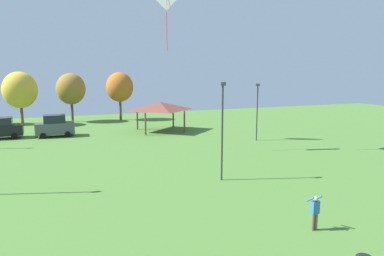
# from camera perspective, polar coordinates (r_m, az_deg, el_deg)

# --- Properties ---
(person_standing_near_foreground) EXTENTS (0.52, 0.48, 1.66)m
(person_standing_near_foreground) POSITION_cam_1_polar(r_m,az_deg,el_deg) (17.10, 19.82, -12.85)
(person_standing_near_foreground) COLOR brown
(person_standing_near_foreground) RESTS_ON ground
(parked_car_second_from_left) EXTENTS (4.59, 2.05, 2.32)m
(parked_car_second_from_left) POSITION_cam_1_polar(r_m,az_deg,el_deg) (42.76, -29.38, -0.05)
(parked_car_second_from_left) COLOR black
(parked_car_second_from_left) RESTS_ON ground
(parked_car_third_from_left) EXTENTS (4.14, 2.04, 2.47)m
(parked_car_third_from_left) POSITION_cam_1_polar(r_m,az_deg,el_deg) (41.47, -21.88, 0.32)
(parked_car_third_from_left) COLOR #4C5156
(parked_car_third_from_left) RESTS_ON ground
(park_pavilion) EXTENTS (6.20, 5.45, 3.60)m
(park_pavilion) POSITION_cam_1_polar(r_m,az_deg,el_deg) (42.05, -5.35, 3.64)
(park_pavilion) COLOR brown
(park_pavilion) RESTS_ON ground
(light_post_2) EXTENTS (0.36, 0.20, 6.02)m
(light_post_2) POSITION_cam_1_polar(r_m,az_deg,el_deg) (36.68, 10.81, 3.19)
(light_post_2) COLOR #2D2D33
(light_post_2) RESTS_ON ground
(light_post_3) EXTENTS (0.36, 0.20, 6.58)m
(light_post_3) POSITION_cam_1_polar(r_m,az_deg,el_deg) (22.62, 5.07, 0.32)
(light_post_3) COLOR #2D2D33
(light_post_3) RESTS_ON ground
(treeline_tree_2) EXTENTS (4.43, 4.43, 7.28)m
(treeline_tree_2) POSITION_cam_1_polar(r_m,az_deg,el_deg) (51.40, -26.75, 5.67)
(treeline_tree_2) COLOR brown
(treeline_tree_2) RESTS_ON ground
(treeline_tree_3) EXTENTS (4.08, 4.08, 7.06)m
(treeline_tree_3) POSITION_cam_1_polar(r_m,az_deg,el_deg) (52.51, -19.54, 6.15)
(treeline_tree_3) COLOR brown
(treeline_tree_3) RESTS_ON ground
(treeline_tree_4) EXTENTS (4.02, 4.02, 7.19)m
(treeline_tree_4) POSITION_cam_1_polar(r_m,az_deg,el_deg) (52.69, -11.96, 6.67)
(treeline_tree_4) COLOR brown
(treeline_tree_4) RESTS_ON ground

